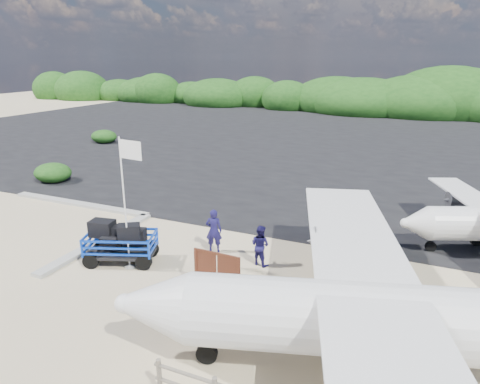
{
  "coord_description": "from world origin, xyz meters",
  "views": [
    {
      "loc": [
        8.17,
        -12.0,
        7.88
      ],
      "look_at": [
        0.63,
        5.31,
        1.9
      ],
      "focal_mm": 32.0,
      "sensor_mm": 36.0,
      "label": 1
    }
  ],
  "objects": [
    {
      "name": "baggage_cart",
      "position": [
        -2.37,
        0.35,
        0.0
      ],
      "size": [
        3.31,
        2.58,
        1.46
      ],
      "primitive_type": null,
      "rotation": [
        0.0,
        0.0,
        0.36
      ],
      "color": "blue",
      "rests_on": "ground"
    },
    {
      "name": "vegetation_band",
      "position": [
        0.0,
        55.0,
        0.0
      ],
      "size": [
        124.0,
        8.0,
        4.4
      ],
      "primitive_type": null,
      "color": "#B2B2B2",
      "rests_on": "ground"
    },
    {
      "name": "crew_a",
      "position": [
        0.56,
        2.73,
        0.94
      ],
      "size": [
        0.79,
        0.63,
        1.89
      ],
      "primitive_type": "imported",
      "rotation": [
        0.0,
        0.0,
        3.43
      ],
      "color": "#161347",
      "rests_on": "ground"
    },
    {
      "name": "ground",
      "position": [
        0.0,
        0.0,
        0.0
      ],
      "size": [
        160.0,
        160.0,
        0.0
      ],
      "primitive_type": "plane",
      "color": "beige"
    },
    {
      "name": "flagpole",
      "position": [
        -1.83,
        0.13,
        0.0
      ],
      "size": [
        1.08,
        0.55,
        5.17
      ],
      "primitive_type": null,
      "rotation": [
        0.0,
        0.0,
        -0.12
      ],
      "color": "white",
      "rests_on": "ground"
    },
    {
      "name": "crew_b",
      "position": [
        2.77,
        2.39,
        0.82
      ],
      "size": [
        0.93,
        0.81,
        1.64
      ],
      "primitive_type": "imported",
      "rotation": [
        0.0,
        0.0,
        2.88
      ],
      "color": "#161347",
      "rests_on": "ground"
    },
    {
      "name": "aircraft_small",
      "position": [
        -13.21,
        32.27,
        0.0
      ],
      "size": [
        10.36,
        10.36,
        2.87
      ],
      "primitive_type": null,
      "rotation": [
        0.0,
        0.0,
        3.52
      ],
      "color": "#B2B2B2",
      "rests_on": "ground"
    },
    {
      "name": "lagoon",
      "position": [
        -9.0,
        1.5,
        0.0
      ],
      "size": [
        9.0,
        7.0,
        0.4
      ],
      "primitive_type": null,
      "color": "#B2B2B2",
      "rests_on": "ground"
    },
    {
      "name": "signboard",
      "position": [
        2.15,
        -0.18,
        0.0
      ],
      "size": [
        1.89,
        0.24,
        1.55
      ],
      "primitive_type": null,
      "rotation": [
        0.0,
        0.0,
        -0.04
      ],
      "color": "#542818",
      "rests_on": "ground"
    },
    {
      "name": "asphalt_apron",
      "position": [
        0.0,
        30.0,
        0.0
      ],
      "size": [
        90.0,
        50.0,
        0.04
      ],
      "primitive_type": null,
      "color": "#B2B2B2",
      "rests_on": "ground"
    },
    {
      "name": "aircraft_large",
      "position": [
        11.78,
        24.04,
        0.0
      ],
      "size": [
        20.7,
        20.7,
        4.99
      ],
      "primitive_type": null,
      "rotation": [
        0.0,
        0.0,
        3.43
      ],
      "color": "#B2B2B2",
      "rests_on": "ground"
    }
  ]
}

